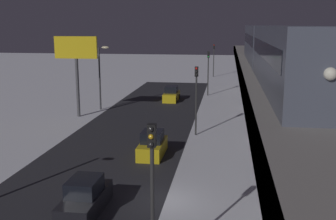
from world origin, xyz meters
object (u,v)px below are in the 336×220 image
object	(u,v)px
traffic_light_far	(208,67)
commercial_billboard	(76,55)
sedan_black	(85,199)
traffic_light_near	(152,179)
traffic_light_mid	(196,91)
traffic_light_distant	(214,56)
sedan_yellow_2	(152,145)
sedan_yellow	(171,95)
subway_train	(273,47)

from	to	relation	value
traffic_light_far	commercial_billboard	bearing A→B (deg)	49.78
sedan_black	traffic_light_near	bearing A→B (deg)	-47.40
commercial_billboard	traffic_light_mid	bearing A→B (deg)	156.26
traffic_light_mid	traffic_light_distant	xyz separation A→B (m)	(0.00, -44.32, 0.00)
traffic_light_near	commercial_billboard	world-z (taller)	commercial_billboard
traffic_light_near	traffic_light_mid	distance (m)	22.16
sedan_yellow_2	sedan_black	distance (m)	10.63
sedan_yellow	traffic_light_distant	xyz separation A→B (m)	(-4.70, -26.90, 3.41)
sedan_black	traffic_light_near	xyz separation A→B (m)	(-4.70, 5.11, 3.40)
subway_train	traffic_light_near	distance (m)	19.11
traffic_light_mid	traffic_light_distant	distance (m)	44.32
sedan_yellow_2	subway_train	bearing A→B (deg)	12.47
sedan_yellow_2	sedan_black	size ratio (longest dim) A/B	0.92
traffic_light_near	traffic_light_far	xyz separation A→B (m)	(0.00, -44.32, 0.00)
sedan_black	commercial_billboard	distance (m)	25.46
sedan_yellow_2	traffic_light_far	bearing A→B (deg)	84.24
sedan_yellow	subway_train	bearing A→B (deg)	-63.71
sedan_yellow_2	traffic_light_far	size ratio (longest dim) A/B	0.66
sedan_yellow_2	commercial_billboard	world-z (taller)	commercial_billboard
sedan_yellow	traffic_light_far	world-z (taller)	traffic_light_far
traffic_light_near	traffic_light_far	world-z (taller)	same
subway_train	sedan_black	world-z (taller)	subway_train
subway_train	commercial_billboard	distance (m)	22.53
sedan_black	traffic_light_far	xyz separation A→B (m)	(-4.70, -39.21, 3.40)
traffic_light_near	traffic_light_mid	world-z (taller)	same
sedan_yellow_2	traffic_light_mid	bearing A→B (deg)	66.20
sedan_yellow_2	traffic_light_distant	bearing A→B (deg)	86.74
sedan_black	traffic_light_near	size ratio (longest dim) A/B	0.72
commercial_billboard	sedan_yellow	bearing A→B (deg)	-128.15
commercial_billboard	sedan_black	bearing A→B (deg)	111.24
traffic_light_near	traffic_light_distant	distance (m)	66.48
traffic_light_distant	sedan_black	bearing A→B (deg)	85.62
traffic_light_near	traffic_light_mid	size ratio (longest dim) A/B	1.00
sedan_yellow	sedan_black	size ratio (longest dim) A/B	1.03
subway_train	sedan_yellow_2	world-z (taller)	subway_train
traffic_light_far	traffic_light_distant	xyz separation A→B (m)	(0.00, -22.16, 0.00)
sedan_yellow_2	traffic_light_distant	distance (m)	51.09
sedan_black	sedan_yellow_2	bearing A→B (deg)	80.25
subway_train	sedan_black	xyz separation A→B (m)	(10.86, 12.48, -7.63)
traffic_light_near	traffic_light_far	distance (m)	44.32
traffic_light_mid	commercial_billboard	size ratio (longest dim) A/B	0.72
traffic_light_near	traffic_light_distant	xyz separation A→B (m)	(0.00, -66.48, 0.00)
sedan_yellow	traffic_light_far	xyz separation A→B (m)	(-4.70, -4.74, 3.41)
sedan_black	traffic_light_distant	size ratio (longest dim) A/B	0.72
subway_train	sedan_yellow_2	size ratio (longest dim) A/B	8.78
subway_train	sedan_black	bearing A→B (deg)	48.95
sedan_yellow_2	traffic_light_near	world-z (taller)	traffic_light_near
traffic_light_mid	traffic_light_far	xyz separation A→B (m)	(0.00, -22.16, 0.00)
traffic_light_far	commercial_billboard	xyz separation A→B (m)	(13.66, 16.15, 2.63)
traffic_light_distant	commercial_billboard	distance (m)	40.76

